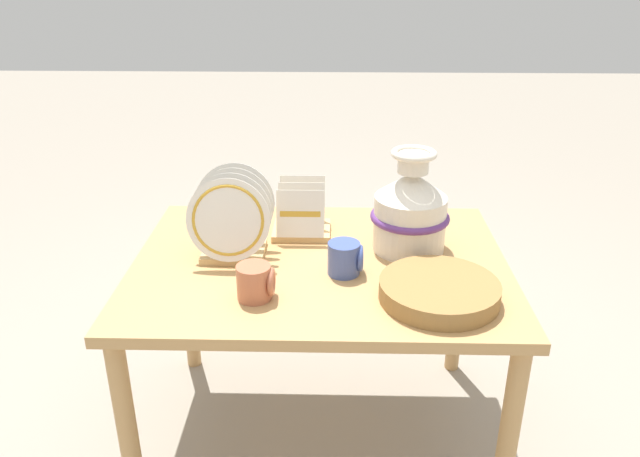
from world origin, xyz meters
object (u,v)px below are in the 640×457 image
ceramic_vase (410,209)px  dish_rack_round_plates (232,222)px  mug_cobalt_glaze (346,258)px  dish_rack_square_plates (302,220)px  wicker_charger_stack (439,291)px  mug_terracotta_glaze (256,282)px

ceramic_vase → dish_rack_round_plates: size_ratio=1.21×
mug_cobalt_glaze → ceramic_vase: bearing=40.2°
ceramic_vase → dish_rack_square_plates: size_ratio=1.71×
ceramic_vase → wicker_charger_stack: bearing=-80.7°
wicker_charger_stack → mug_cobalt_glaze: 0.30m
dish_rack_round_plates → mug_terracotta_glaze: 0.28m
dish_rack_square_plates → wicker_charger_stack: size_ratio=0.58×
ceramic_vase → dish_rack_round_plates: (-0.56, -0.07, -0.02)m
wicker_charger_stack → mug_cobalt_glaze: (-0.26, 0.15, 0.02)m
ceramic_vase → dish_rack_round_plates: bearing=-172.9°
dish_rack_square_plates → wicker_charger_stack: (0.40, -0.43, -0.02)m
dish_rack_square_plates → mug_cobalt_glaze: 0.32m
ceramic_vase → mug_cobalt_glaze: bearing=-139.8°
dish_rack_round_plates → mug_terracotta_glaze: dish_rack_round_plates is taller
dish_rack_round_plates → dish_rack_square_plates: (0.21, 0.18, -0.07)m
ceramic_vase → mug_terracotta_glaze: 0.57m
wicker_charger_stack → mug_cobalt_glaze: mug_cobalt_glaze is taller
mug_cobalt_glaze → dish_rack_square_plates: bearing=117.3°
dish_rack_square_plates → mug_terracotta_glaze: size_ratio=1.84×
dish_rack_round_plates → dish_rack_square_plates: size_ratio=1.41×
dish_rack_square_plates → mug_cobalt_glaze: (0.15, -0.28, -0.00)m
wicker_charger_stack → mug_terracotta_glaze: bearing=-179.4°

